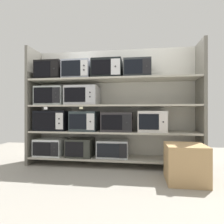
% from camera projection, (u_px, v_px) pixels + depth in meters
% --- Properties ---
extents(ground, '(6.77, 6.00, 0.02)m').
position_uv_depth(ground, '(100.00, 190.00, 2.24)').
color(ground, gray).
extents(back_panel, '(2.97, 0.04, 2.01)m').
position_uv_depth(back_panel, '(114.00, 106.00, 3.48)').
color(back_panel, beige).
rests_on(back_panel, ground).
extents(upright_left, '(0.05, 0.46, 2.01)m').
position_uv_depth(upright_left, '(34.00, 106.00, 3.44)').
color(upright_left, '#68645B').
rests_on(upright_left, ground).
extents(upright_right, '(0.05, 0.46, 2.01)m').
position_uv_depth(upright_right, '(201.00, 105.00, 3.03)').
color(upright_right, '#68645B').
rests_on(upright_right, ground).
extents(shelf_0, '(2.77, 0.46, 0.03)m').
position_uv_depth(shelf_0, '(112.00, 158.00, 3.23)').
color(shelf_0, '#ADA899').
rests_on(shelf_0, ground).
extents(microwave_0, '(0.48, 0.43, 0.29)m').
position_uv_depth(microwave_0, '(51.00, 147.00, 3.38)').
color(microwave_0, silver).
rests_on(microwave_0, shelf_0).
extents(microwave_1, '(0.43, 0.41, 0.30)m').
position_uv_depth(microwave_1, '(81.00, 147.00, 3.31)').
color(microwave_1, '#30322C').
rests_on(microwave_1, shelf_0).
extents(microwave_2, '(0.51, 0.34, 0.29)m').
position_uv_depth(microwave_2, '(113.00, 149.00, 3.22)').
color(microwave_2, '#B3B9BE').
rests_on(microwave_2, shelf_0).
extents(shelf_1, '(2.77, 0.46, 0.03)m').
position_uv_depth(shelf_1, '(112.00, 132.00, 3.23)').
color(shelf_1, '#ADA899').
extents(microwave_3, '(0.55, 0.40, 0.34)m').
position_uv_depth(microwave_3, '(53.00, 120.00, 3.38)').
color(microwave_3, black).
rests_on(microwave_3, shelf_1).
extents(microwave_4, '(0.44, 0.44, 0.33)m').
position_uv_depth(microwave_4, '(85.00, 121.00, 3.29)').
color(microwave_4, '#2A3437').
rests_on(microwave_4, shelf_1).
extents(microwave_5, '(0.50, 0.43, 0.31)m').
position_uv_depth(microwave_5, '(117.00, 122.00, 3.21)').
color(microwave_5, '#2E2B2E').
rests_on(microwave_5, shelf_1).
extents(microwave_6, '(0.46, 0.39, 0.34)m').
position_uv_depth(microwave_6, '(152.00, 121.00, 3.13)').
color(microwave_6, silver).
rests_on(microwave_6, shelf_1).
extents(shelf_2, '(2.77, 0.46, 0.03)m').
position_uv_depth(shelf_2, '(112.00, 106.00, 3.23)').
color(shelf_2, '#ADA899').
extents(microwave_7, '(0.49, 0.37, 0.32)m').
position_uv_depth(microwave_7, '(51.00, 96.00, 3.38)').
color(microwave_7, '#B4BEBB').
rests_on(microwave_7, shelf_2).
extents(microwave_8, '(0.54, 0.44, 0.32)m').
position_uv_depth(microwave_8, '(83.00, 96.00, 3.30)').
color(microwave_8, '#B1B2B6').
rests_on(microwave_8, shelf_2).
extents(price_tag_0, '(0.06, 0.00, 0.04)m').
position_uv_depth(price_tag_0, '(46.00, 108.00, 3.15)').
color(price_tag_0, white).
extents(price_tag_1, '(0.06, 0.00, 0.04)m').
position_uv_depth(price_tag_1, '(81.00, 108.00, 3.06)').
color(price_tag_1, beige).
extents(shelf_3, '(2.77, 0.46, 0.03)m').
position_uv_depth(shelf_3, '(112.00, 80.00, 3.23)').
color(shelf_3, '#ADA899').
extents(microwave_9, '(0.45, 0.36, 0.33)m').
position_uv_depth(microwave_9, '(50.00, 71.00, 3.39)').
color(microwave_9, black).
rests_on(microwave_9, shelf_3).
extents(microwave_10, '(0.47, 0.37, 0.32)m').
position_uv_depth(microwave_10, '(78.00, 70.00, 3.31)').
color(microwave_10, '#99A0AF').
rests_on(microwave_10, shelf_3).
extents(microwave_11, '(0.49, 0.39, 0.32)m').
position_uv_depth(microwave_11, '(107.00, 70.00, 3.24)').
color(microwave_11, black).
rests_on(microwave_11, shelf_3).
extents(microwave_12, '(0.44, 0.42, 0.29)m').
position_uv_depth(microwave_12, '(137.00, 69.00, 3.17)').
color(microwave_12, '#292D30').
rests_on(microwave_12, shelf_3).
extents(shipping_carton, '(0.49, 0.49, 0.48)m').
position_uv_depth(shipping_carton, '(185.00, 163.00, 2.47)').
color(shipping_carton, tan).
rests_on(shipping_carton, ground).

